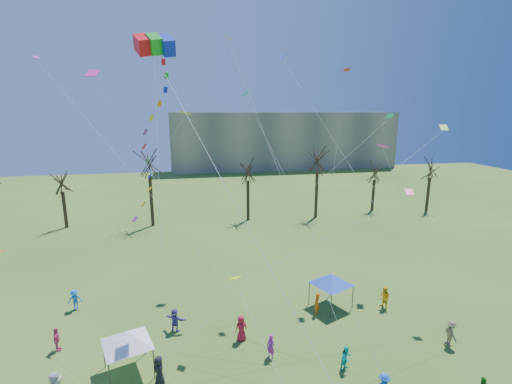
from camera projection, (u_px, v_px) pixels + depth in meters
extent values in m
cube|color=gray|center=(283.00, 140.00, 97.76)|extent=(60.00, 14.00, 15.00)
cylinder|color=black|center=(65.00, 210.00, 47.29)|extent=(0.44, 0.44, 4.90)
cylinder|color=black|center=(151.00, 201.00, 47.91)|extent=(0.44, 0.44, 6.97)
cylinder|color=black|center=(248.00, 200.00, 50.53)|extent=(0.44, 0.44, 5.75)
cylinder|color=black|center=(316.00, 194.00, 51.69)|extent=(0.44, 0.44, 6.91)
cylinder|color=black|center=(373.00, 195.00, 55.60)|extent=(0.44, 0.44, 4.87)
cylinder|color=black|center=(428.00, 194.00, 55.29)|extent=(0.44, 0.44, 5.24)
cube|color=red|center=(142.00, 45.00, 18.89)|extent=(0.98, 1.46, 1.34)
cube|color=green|center=(154.00, 45.00, 19.00)|extent=(0.98, 1.46, 1.34)
cube|color=#1024CB|center=(167.00, 46.00, 19.12)|extent=(0.98, 1.46, 1.34)
cylinder|color=white|center=(250.00, 232.00, 15.66)|extent=(0.02, 0.02, 21.46)
cylinder|color=#3F3F44|center=(110.00, 379.00, 19.47)|extent=(0.08, 0.08, 1.94)
cylinder|color=#3F3F44|center=(154.00, 364.00, 20.63)|extent=(0.08, 0.08, 1.94)
cylinder|color=#3F3F44|center=(104.00, 353.00, 21.50)|extent=(0.08, 0.08, 1.94)
cylinder|color=#3F3F44|center=(144.00, 341.00, 22.66)|extent=(0.08, 0.08, 1.94)
pyramid|color=white|center=(127.00, 338.00, 20.76)|extent=(3.49, 3.49, 0.83)
cylinder|color=#3F3F44|center=(331.00, 306.00, 26.69)|extent=(0.09, 0.09, 1.94)
cylinder|color=#3F3F44|center=(353.00, 297.00, 28.01)|extent=(0.09, 0.09, 1.94)
cylinder|color=#3F3F44|center=(309.00, 293.00, 28.62)|extent=(0.09, 0.09, 1.94)
cylinder|color=#3F3F44|center=(330.00, 285.00, 29.94)|extent=(0.09, 0.09, 1.94)
pyramid|color=blue|center=(331.00, 279.00, 28.01)|extent=(3.39, 3.39, 0.83)
imported|color=black|center=(159.00, 370.00, 20.21)|extent=(0.89, 1.02, 1.76)
imported|color=#A72998|center=(271.00, 347.00, 22.37)|extent=(0.66, 0.70, 1.61)
imported|color=#0ECDB8|center=(346.00, 358.00, 21.40)|extent=(0.93, 0.84, 1.56)
imported|color=olive|center=(451.00, 333.00, 23.61)|extent=(0.80, 1.21, 1.76)
imported|color=#EB4E86|center=(57.00, 339.00, 23.06)|extent=(0.51, 0.99, 1.62)
imported|color=#594AA1|center=(175.00, 320.00, 25.14)|extent=(1.62, 1.29, 1.72)
imported|color=#B1162A|center=(241.00, 328.00, 24.11)|extent=(1.01, 0.80, 1.80)
imported|color=#FF5E0D|center=(317.00, 304.00, 27.21)|extent=(0.69, 0.77, 1.76)
imported|color=yellow|center=(385.00, 298.00, 28.02)|extent=(0.87, 1.01, 1.79)
imported|color=blue|center=(75.00, 300.00, 27.88)|extent=(1.11, 0.68, 1.66)
cube|color=#DF25AA|center=(154.00, 41.00, 24.01)|extent=(0.69, 0.76, 0.44)
cylinder|color=white|center=(159.00, 193.00, 20.84)|extent=(0.01, 0.01, 21.24)
cube|color=yellow|center=(236.00, 278.00, 20.87)|extent=(0.78, 0.80, 0.23)
cylinder|color=white|center=(262.00, 339.00, 18.80)|extent=(0.01, 0.01, 7.27)
cube|color=#18BA9F|center=(246.00, 94.00, 24.80)|extent=(0.70, 0.63, 0.36)
cylinder|color=white|center=(306.00, 218.00, 21.85)|extent=(0.01, 0.01, 19.07)
cube|color=blue|center=(283.00, 56.00, 28.71)|extent=(0.75, 0.71, 0.41)
cylinder|color=white|center=(362.00, 185.00, 23.75)|extent=(0.01, 0.01, 24.95)
cube|color=red|center=(409.00, 192.00, 21.69)|extent=(0.61, 0.68, 0.30)
cylinder|color=white|center=(243.00, 280.00, 20.31)|extent=(0.01, 0.01, 22.51)
cube|color=#94DA33|center=(444.00, 127.00, 27.16)|extent=(0.72, 0.77, 0.43)
cylinder|color=white|center=(322.00, 228.00, 23.64)|extent=(0.01, 0.01, 25.47)
cube|color=#BA35BA|center=(36.00, 57.00, 29.62)|extent=(0.83, 0.86, 0.30)
cylinder|color=white|center=(137.00, 178.00, 25.94)|extent=(0.01, 0.01, 28.80)
cube|color=yellow|center=(228.00, 38.00, 32.84)|extent=(0.77, 0.69, 0.34)
cylinder|color=white|center=(275.00, 161.00, 27.06)|extent=(0.01, 0.01, 27.27)
cube|color=#F528C5|center=(383.00, 146.00, 22.12)|extent=(0.91, 0.83, 0.29)
cylinder|color=white|center=(419.00, 240.00, 22.82)|extent=(0.01, 0.01, 12.54)
cube|color=yellow|center=(185.00, 113.00, 22.29)|extent=(0.85, 0.75, 0.23)
cylinder|color=white|center=(119.00, 224.00, 22.62)|extent=(0.01, 0.01, 16.09)
cube|color=#19BDB8|center=(390.00, 116.00, 31.32)|extent=(0.69, 0.75, 0.40)
cylinder|color=white|center=(294.00, 204.00, 28.18)|extent=(0.01, 0.01, 23.87)
cube|color=#F228A9|center=(92.00, 73.00, 17.35)|extent=(0.66, 0.75, 0.39)
cylinder|color=white|center=(179.00, 218.00, 20.69)|extent=(0.01, 0.01, 17.18)
cube|color=red|center=(347.00, 70.00, 30.24)|extent=(0.53, 0.66, 0.20)
cylinder|color=white|center=(333.00, 178.00, 28.68)|extent=(0.01, 0.01, 18.68)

